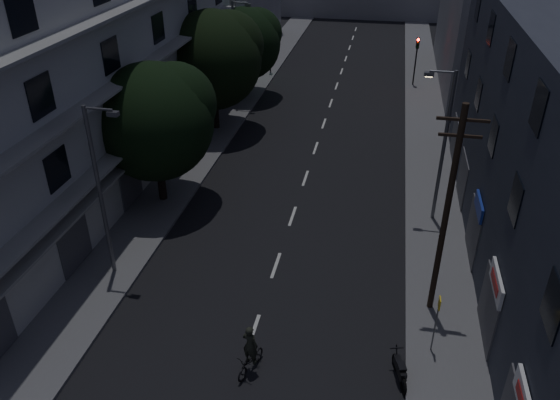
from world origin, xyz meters
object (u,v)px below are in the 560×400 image
(motorcycle, at_px, (400,370))
(bus_stop_sign, at_px, (437,315))
(cyclist, at_px, (251,356))
(utility_pole, at_px, (447,211))

(motorcycle, bearing_deg, bus_stop_sign, 37.16)
(motorcycle, height_order, cyclist, cyclist)
(bus_stop_sign, xyz_separation_m, motorcycle, (-1.19, -1.57, -1.45))
(bus_stop_sign, bearing_deg, utility_pole, 88.76)
(utility_pole, height_order, motorcycle, utility_pole)
(utility_pole, height_order, cyclist, utility_pole)
(utility_pole, distance_m, motorcycle, 6.17)
(bus_stop_sign, height_order, cyclist, bus_stop_sign)
(cyclist, bearing_deg, motorcycle, 24.72)
(utility_pole, bearing_deg, cyclist, -144.32)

